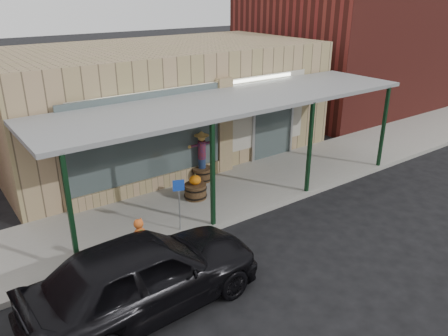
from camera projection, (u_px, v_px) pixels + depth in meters
ground at (317, 242)px, 11.33m from camera, size 120.00×120.00×0.00m
sidewalk at (234, 191)px, 14.00m from camera, size 40.00×3.20×0.15m
storefront at (162, 102)px, 16.65m from camera, size 12.00×6.25×4.20m
awning at (235, 102)px, 12.86m from camera, size 12.00×3.00×3.04m
block_buildings_near at (191, 50)px, 17.88m from camera, size 61.00×8.00×8.00m
barrel_scarecrow at (202, 164)px, 14.43m from camera, size 1.04×0.78×1.71m
barrel_pumpkin at (195, 189)px, 13.29m from camera, size 0.77×0.77×0.80m
handicap_sign at (179, 198)px, 11.26m from camera, size 0.29×0.12×1.45m
parked_sedan at (145, 274)px, 8.69m from camera, size 4.95×2.16×1.66m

